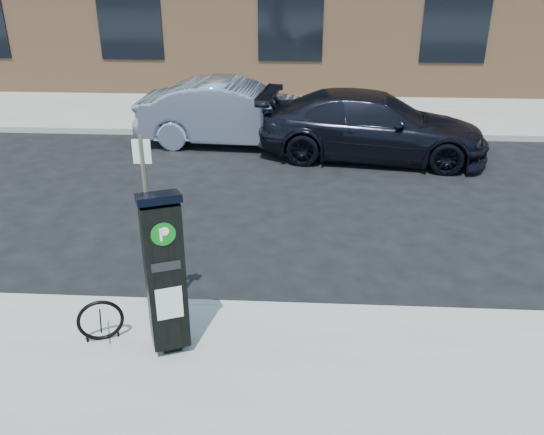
# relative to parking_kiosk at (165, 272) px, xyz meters

# --- Properties ---
(ground) EXTENTS (120.00, 120.00, 0.00)m
(ground) POSITION_rel_parking_kiosk_xyz_m (1.01, 0.99, -1.19)
(ground) COLOR black
(ground) RESTS_ON ground
(sidewalk_far) EXTENTS (60.00, 12.00, 0.15)m
(sidewalk_far) POSITION_rel_parking_kiosk_xyz_m (1.01, 14.99, -1.12)
(sidewalk_far) COLOR gray
(sidewalk_far) RESTS_ON ground
(curb_near) EXTENTS (60.00, 0.12, 0.16)m
(curb_near) POSITION_rel_parking_kiosk_xyz_m (1.01, 0.97, -1.12)
(curb_near) COLOR #9E9B93
(curb_near) RESTS_ON ground
(curb_far) EXTENTS (60.00, 0.12, 0.16)m
(curb_far) POSITION_rel_parking_kiosk_xyz_m (1.01, 9.01, -1.12)
(curb_far) COLOR #9E9B93
(curb_far) RESTS_ON ground
(parking_kiosk) EXTENTS (0.58, 0.55, 2.03)m
(parking_kiosk) POSITION_rel_parking_kiosk_xyz_m (0.00, 0.00, 0.00)
(parking_kiosk) COLOR black
(parking_kiosk) RESTS_ON sidewalk_near
(sign_pole) EXTENTS (0.21, 0.19, 2.41)m
(sign_pole) POSITION_rel_parking_kiosk_xyz_m (-0.33, 0.69, 0.16)
(sign_pole) COLOR #514D47
(sign_pole) RESTS_ON sidewalk_near
(bike_rack) EXTENTS (0.53, 0.24, 0.55)m
(bike_rack) POSITION_rel_parking_kiosk_xyz_m (-0.87, 0.11, -0.77)
(bike_rack) COLOR black
(bike_rack) RESTS_ON sidewalk_near
(car_silver) EXTENTS (4.85, 1.92, 1.57)m
(car_silver) POSITION_rel_parking_kiosk_xyz_m (-0.19, 8.39, -0.41)
(car_silver) COLOR #939FBB
(car_silver) RESTS_ON ground
(car_dark) EXTENTS (5.45, 2.77, 1.52)m
(car_dark) POSITION_rel_parking_kiosk_xyz_m (3.09, 7.54, -0.43)
(car_dark) COLOR black
(car_dark) RESTS_ON ground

